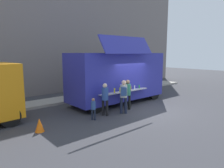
# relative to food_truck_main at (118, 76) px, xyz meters

# --- Properties ---
(ground_plane) EXTENTS (60.00, 60.00, 0.00)m
(ground_plane) POSITION_rel_food_truck_main_xyz_m (0.01, -2.13, -1.68)
(ground_plane) COLOR #38383D
(curb_strip) EXTENTS (28.00, 1.60, 0.15)m
(curb_strip) POSITION_rel_food_truck_main_xyz_m (-4.00, 2.62, -1.61)
(curb_strip) COLOR #9E998E
(curb_strip) RESTS_ON ground
(building_behind) EXTENTS (32.00, 2.40, 9.81)m
(building_behind) POSITION_rel_food_truck_main_xyz_m (-3.00, 6.52, 3.22)
(building_behind) COLOR slate
(building_behind) RESTS_ON ground
(food_truck_main) EXTENTS (6.27, 2.90, 3.99)m
(food_truck_main) POSITION_rel_food_truck_main_xyz_m (0.00, 0.00, 0.00)
(food_truck_main) COLOR #2D2FA0
(food_truck_main) RESTS_ON ground
(traffic_cone_orange) EXTENTS (0.36, 0.36, 0.55)m
(traffic_cone_orange) POSITION_rel_food_truck_main_xyz_m (-5.60, -1.52, -1.41)
(traffic_cone_orange) COLOR orange
(traffic_cone_orange) RESTS_ON ground
(trash_bin) EXTENTS (0.60, 0.60, 0.89)m
(trash_bin) POSITION_rel_food_truck_main_xyz_m (4.47, 2.32, -1.24)
(trash_bin) COLOR #2F6136
(trash_bin) RESTS_ON ground
(customer_front_ordering) EXTENTS (0.34, 0.34, 1.65)m
(customer_front_ordering) POSITION_rel_food_truck_main_xyz_m (-0.70, -1.56, -0.69)
(customer_front_ordering) COLOR black
(customer_front_ordering) RESTS_ON ground
(customer_mid_with_backpack) EXTENTS (0.53, 0.54, 1.73)m
(customer_mid_with_backpack) POSITION_rel_food_truck_main_xyz_m (-1.39, -1.96, -0.62)
(customer_mid_with_backpack) COLOR #1D243A
(customer_mid_with_backpack) RESTS_ON ground
(customer_rear_waiting) EXTENTS (0.33, 0.33, 1.62)m
(customer_rear_waiting) POSITION_rel_food_truck_main_xyz_m (-2.31, -1.59, -0.71)
(customer_rear_waiting) COLOR black
(customer_rear_waiting) RESTS_ON ground
(child_near_queue) EXTENTS (0.21, 0.21, 1.04)m
(child_near_queue) POSITION_rel_food_truck_main_xyz_m (-3.16, -1.77, -1.06)
(child_near_queue) COLOR #1D2538
(child_near_queue) RESTS_ON ground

